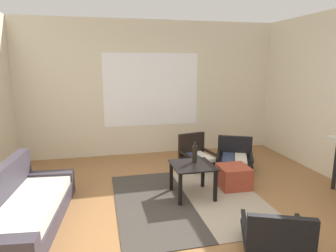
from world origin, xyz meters
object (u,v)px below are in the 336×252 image
at_px(armchair_striped_foreground, 276,236).
at_px(ottoman_orange, 233,177).
at_px(couch, 22,209).
at_px(glass_bottle, 195,154).
at_px(armchair_by_window, 196,154).
at_px(coffee_table, 193,171).
at_px(armchair_corner, 235,156).

xyz_separation_m(armchair_striped_foreground, ottoman_orange, (0.33, 1.64, -0.06)).
relative_size(couch, glass_bottle, 6.34).
bearing_deg(armchair_striped_foreground, armchair_by_window, 88.17).
bearing_deg(ottoman_orange, coffee_table, -168.51).
height_order(coffee_table, armchair_striped_foreground, armchair_striped_foreground).
bearing_deg(glass_bottle, ottoman_orange, 4.60).
relative_size(couch, armchair_by_window, 2.73).
height_order(coffee_table, ottoman_orange, coffee_table).
distance_m(armchair_striped_foreground, armchair_corner, 2.50).
distance_m(couch, coffee_table, 2.20).
relative_size(armchair_by_window, glass_bottle, 2.32).
distance_m(couch, armchair_by_window, 3.02).
height_order(armchair_striped_foreground, armchair_corner, armchair_corner).
bearing_deg(ottoman_orange, glass_bottle, -175.40).
height_order(armchair_striped_foreground, glass_bottle, glass_bottle).
bearing_deg(glass_bottle, coffee_table, -122.64).
bearing_deg(coffee_table, armchair_corner, 39.91).
distance_m(ottoman_orange, glass_bottle, 0.78).
bearing_deg(couch, glass_bottle, 10.14).
relative_size(couch, ottoman_orange, 4.33).
xyz_separation_m(armchair_striped_foreground, armchair_corner, (0.71, 2.40, 0.02)).
height_order(armchair_by_window, ottoman_orange, armchair_by_window).
bearing_deg(glass_bottle, armchair_striped_foreground, -78.93).
height_order(armchair_by_window, armchair_corner, armchair_by_window).
bearing_deg(couch, armchair_striped_foreground, -25.06).
xyz_separation_m(couch, armchair_by_window, (2.63, 1.50, 0.03)).
xyz_separation_m(couch, coffee_table, (2.17, 0.31, 0.17)).
bearing_deg(armchair_corner, armchair_striped_foreground, -106.51).
bearing_deg(armchair_striped_foreground, ottoman_orange, 78.45).
height_order(couch, armchair_by_window, couch).
relative_size(armchair_corner, ottoman_orange, 1.89).
distance_m(armchair_corner, glass_bottle, 1.35).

